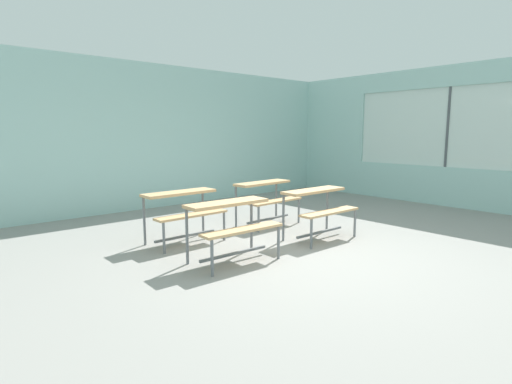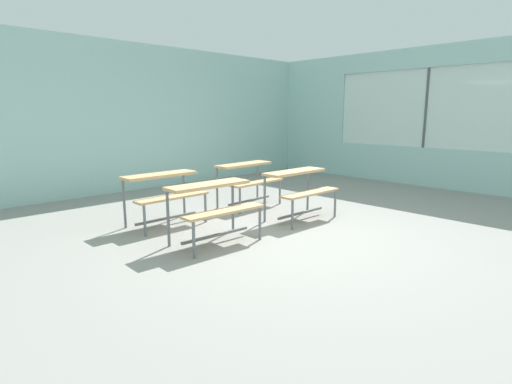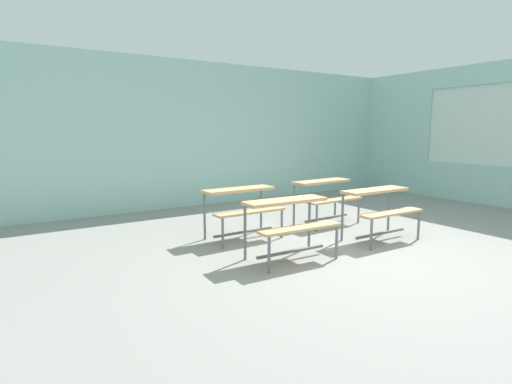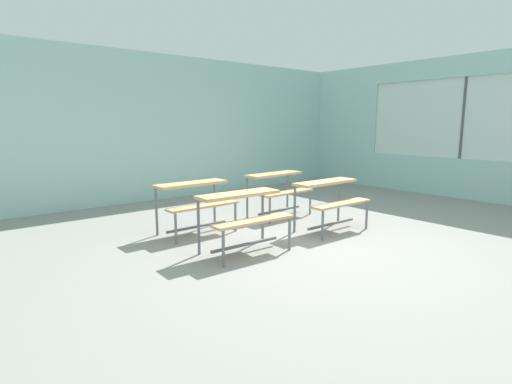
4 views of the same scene
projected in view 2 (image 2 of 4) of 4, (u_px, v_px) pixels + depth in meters
ground at (290, 239)px, 5.23m from camera, size 10.00×9.00×0.05m
wall_back at (125, 118)px, 8.12m from camera, size 10.00×0.12×3.00m
wall_right at (456, 121)px, 8.26m from camera, size 0.12×9.00×3.00m
desk_bench_r0c0 at (214, 199)px, 4.92m from camera, size 1.12×0.63×0.74m
desk_bench_r0c1 at (300, 183)px, 6.02m from camera, size 1.11×0.60×0.74m
desk_bench_r1c0 at (164, 187)px, 5.72m from camera, size 1.11×0.60×0.74m
desk_bench_r1c1 at (248, 174)px, 6.90m from camera, size 1.13×0.64×0.74m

